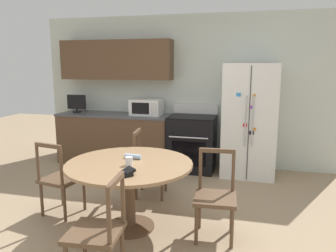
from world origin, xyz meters
The scene contains 15 objects.
ground_plane centered at (0.00, 0.00, 0.00)m, with size 14.00×14.00×0.00m, color #9E8466.
back_wall centered at (-0.31, 2.59, 1.44)m, with size 5.20×0.44×2.60m.
kitchen_counter centered at (-1.20, 2.29, 0.45)m, with size 2.03×0.64×0.90m.
refrigerator centered at (1.13, 2.24, 0.89)m, with size 0.83×0.71×1.78m.
oven_range centered at (0.21, 2.26, 0.47)m, with size 0.77×0.68×1.08m.
microwave centered at (-0.61, 2.33, 1.04)m, with size 0.53×0.39×0.27m.
countertop_tv centered at (-1.94, 2.30, 1.07)m, with size 0.35×0.16×0.32m.
dining_table centered at (-0.07, 0.09, 0.62)m, with size 1.35×1.35×0.74m.
dining_chair_left centered at (-0.99, 0.20, 0.43)m, with size 0.49×0.49×0.90m.
dining_chair_near centered at (0.00, -0.82, 0.43)m, with size 0.46×0.46×0.90m.
dining_chair_far centered at (-0.15, 1.01, 0.43)m, with size 0.47×0.47×0.90m.
dining_chair_right centered at (0.84, 0.14, 0.43)m, with size 0.45×0.45×0.90m.
candle_glass centered at (-0.04, 0.01, 0.78)m, with size 0.08×0.08×0.09m.
folded_napkin centered at (-0.09, 0.24, 0.77)m, with size 0.19×0.06×0.05m.
wallet centered at (0.05, -0.29, 0.77)m, with size 0.17×0.17×0.07m.
Camera 1 is at (1.16, -3.03, 1.77)m, focal length 35.00 mm.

